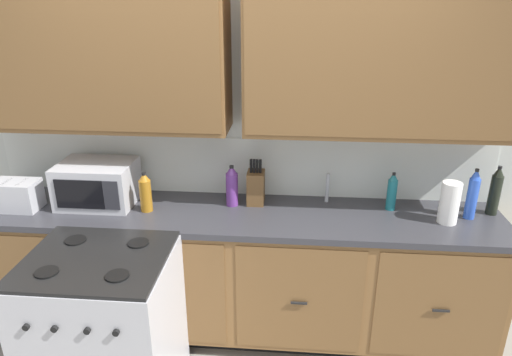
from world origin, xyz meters
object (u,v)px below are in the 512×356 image
bottle_amber (145,192)px  knife_block (256,187)px  toaster (17,195)px  bottle_dark (495,191)px  bottle_violet (232,186)px  stove_range (106,330)px  microwave (97,184)px  paper_towel_roll (450,203)px  bottle_teal (392,192)px  bottle_blue (473,194)px

bottle_amber → knife_block: bearing=14.5°
toaster → bottle_amber: 0.84m
toaster → bottle_dark: 3.03m
bottle_amber → bottle_violet: bearing=13.9°
stove_range → bottle_violet: bearing=49.5°
toaster → bottle_violet: 1.38m
microwave → bottle_violet: microwave is taller
bottle_amber → paper_towel_roll: bearing=-0.0°
stove_range → microwave: size_ratio=1.98×
toaster → paper_towel_roll: 2.71m
knife_block → bottle_amber: bearing=-165.5°
knife_block → bottle_violet: 0.16m
toaster → bottle_violet: bottle_violet is taller
toaster → bottle_amber: bearing=3.1°
paper_towel_roll → bottle_amber: 1.87m
microwave → bottle_dark: bearing=1.4°
knife_block → bottle_teal: size_ratio=1.23×
stove_range → microwave: (-0.26, 0.69, 0.60)m
stove_range → paper_towel_roll: 2.13m
bottle_blue → bottle_amber: size_ratio=1.24×
bottle_teal → bottle_blue: size_ratio=0.78×
microwave → bottle_teal: (1.91, 0.07, -0.02)m
paper_towel_roll → bottle_dark: 0.35m
toaster → bottle_dark: size_ratio=0.88×
bottle_violet → bottle_teal: 1.03m
toaster → bottle_dark: (3.02, 0.19, 0.06)m
bottle_violet → toaster: bearing=-172.6°
bottle_violet → bottle_teal: size_ratio=1.09×
paper_towel_roll → bottle_teal: (-0.31, 0.16, -0.01)m
knife_block → bottle_violet: knife_block is taller
bottle_violet → bottle_amber: 0.55m
bottle_violet → bottle_dark: size_ratio=0.86×
stove_range → toaster: (-0.74, 0.56, 0.55)m
paper_towel_roll → bottle_blue: (0.15, 0.07, 0.03)m
paper_towel_roll → bottle_teal: bearing=153.0°
toaster → bottle_teal: 2.40m
stove_range → bottle_dark: bottle_dark is taller
knife_block → bottle_violet: (-0.15, -0.05, 0.02)m
bottle_amber → bottle_blue: bearing=2.0°
bottle_violet → knife_block: bearing=16.5°
stove_range → bottle_amber: (0.09, 0.60, 0.59)m
microwave → toaster: bearing=-165.1°
paper_towel_roll → bottle_blue: 0.17m
microwave → bottle_violet: size_ratio=1.74×
microwave → bottle_amber: size_ratio=1.83×
bottle_teal → bottle_dark: size_ratio=0.79×
toaster → microwave: bearing=14.9°
stove_range → bottle_violet: 1.13m
microwave → bottle_violet: (0.88, 0.05, -0.01)m
toaster → knife_block: knife_block is taller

